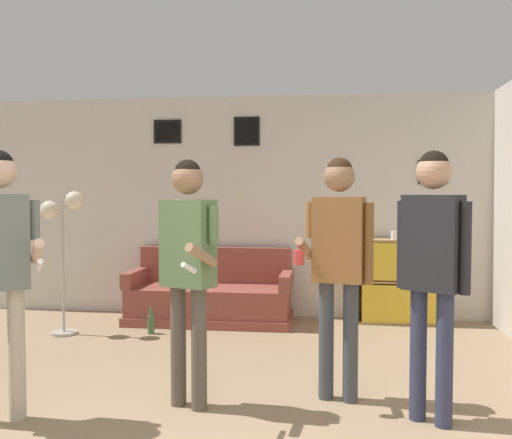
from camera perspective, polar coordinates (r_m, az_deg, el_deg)
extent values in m
cube|color=beige|center=(7.02, 0.69, 1.31)|extent=(7.80, 0.06, 2.70)
cube|color=black|center=(7.04, -0.93, 8.82)|extent=(0.32, 0.02, 0.35)
cube|color=gray|center=(7.03, -0.94, 8.82)|extent=(0.27, 0.01, 0.31)
cube|color=black|center=(7.25, -8.84, 8.68)|extent=(0.35, 0.02, 0.29)
cube|color=gray|center=(7.25, -8.85, 8.69)|extent=(0.30, 0.01, 0.25)
cube|color=black|center=(7.03, 17.29, 4.56)|extent=(0.34, 0.02, 0.28)
cube|color=#B2B2BC|center=(7.03, 17.30, 4.56)|extent=(0.30, 0.01, 0.23)
cube|color=brown|center=(6.80, -4.64, -9.79)|extent=(1.92, 0.80, 0.10)
cube|color=brown|center=(6.76, -4.64, -8.05)|extent=(1.86, 0.74, 0.32)
cube|color=brown|center=(7.02, -4.09, -4.53)|extent=(1.86, 0.14, 0.43)
cube|color=brown|center=(6.96, -11.94, -5.70)|extent=(0.12, 0.74, 0.18)
cube|color=brown|center=(6.59, 3.05, -6.11)|extent=(0.12, 0.74, 0.18)
cube|color=#A87F51|center=(6.83, 9.83, -6.01)|extent=(0.02, 0.30, 0.98)
cube|color=#A87F51|center=(6.95, 18.15, -5.96)|extent=(0.02, 0.30, 0.98)
cube|color=#A87F51|center=(7.01, 13.89, -5.83)|extent=(1.02, 0.01, 0.98)
cube|color=#A87F51|center=(6.96, 13.98, -9.89)|extent=(0.98, 0.30, 0.02)
cube|color=#A87F51|center=(6.82, 14.07, -2.03)|extent=(0.98, 0.30, 0.02)
cube|color=#A87F51|center=(6.87, 14.02, -6.00)|extent=(0.98, 0.30, 0.02)
cube|color=gold|center=(6.90, 14.01, -8.05)|extent=(0.84, 0.26, 0.44)
cube|color=gold|center=(6.83, 14.05, -4.01)|extent=(0.84, 0.26, 0.44)
cylinder|color=#ADA89E|center=(6.57, -18.65, -10.68)|extent=(0.28, 0.28, 0.03)
cylinder|color=#ADA89E|center=(6.44, -18.75, -4.19)|extent=(0.03, 0.03, 1.47)
cylinder|color=#ADA89E|center=(6.36, -18.28, 2.09)|extent=(0.02, 0.16, 0.02)
sphere|color=beige|center=(6.33, -17.70, 1.82)|extent=(0.20, 0.20, 0.20)
cylinder|color=#ADA89E|center=(6.43, -19.39, 1.18)|extent=(0.02, 0.16, 0.02)
sphere|color=beige|center=(6.46, -19.94, 0.91)|extent=(0.20, 0.20, 0.20)
cylinder|color=#B7AD99|center=(4.22, -22.81, -12.30)|extent=(0.11, 0.11, 0.88)
cube|color=slate|center=(4.09, -24.26, -2.05)|extent=(0.41, 0.37, 0.63)
cylinder|color=slate|center=(4.09, -21.28, -0.02)|extent=(0.07, 0.07, 0.26)
cylinder|color=#D1A889|center=(3.96, -21.05, -3.02)|extent=(0.23, 0.30, 0.19)
cylinder|color=white|center=(3.82, -20.83, -4.25)|extent=(0.11, 0.14, 0.09)
cylinder|color=brown|center=(4.19, -7.78, -12.36)|extent=(0.11, 0.11, 0.86)
cylinder|color=brown|center=(4.09, -5.72, -12.73)|extent=(0.11, 0.11, 0.86)
cube|color=#5B7A4C|center=(4.01, -6.82, -2.37)|extent=(0.41, 0.32, 0.61)
sphere|color=#997051|center=(4.00, -6.85, 4.08)|extent=(0.22, 0.22, 0.22)
sphere|color=black|center=(4.00, -6.86, 4.64)|extent=(0.19, 0.19, 0.19)
cylinder|color=#5B7A4C|center=(3.88, -4.26, -0.53)|extent=(0.07, 0.07, 0.26)
cylinder|color=#997051|center=(3.78, -5.46, -3.59)|extent=(0.18, 0.31, 0.19)
cylinder|color=white|center=(3.67, -6.73, -4.83)|extent=(0.08, 0.14, 0.09)
cylinder|color=#5B7A4C|center=(4.14, -9.22, -2.54)|extent=(0.07, 0.07, 0.57)
cylinder|color=#3D4247|center=(4.31, 7.04, -11.87)|extent=(0.11, 0.11, 0.87)
cylinder|color=#3D4247|center=(4.27, 9.43, -12.02)|extent=(0.11, 0.11, 0.87)
cube|color=#936033|center=(4.16, 8.30, -2.00)|extent=(0.40, 0.28, 0.62)
sphere|color=#997051|center=(4.15, 8.34, 4.30)|extent=(0.22, 0.22, 0.22)
sphere|color=#382314|center=(4.15, 8.34, 4.85)|extent=(0.19, 0.19, 0.19)
cylinder|color=#936033|center=(4.12, 11.21, -2.37)|extent=(0.07, 0.07, 0.58)
cylinder|color=#936033|center=(4.21, 5.45, -0.05)|extent=(0.07, 0.07, 0.26)
cylinder|color=#997051|center=(4.08, 4.89, -2.92)|extent=(0.14, 0.32, 0.19)
cylinder|color=red|center=(3.95, 4.31, -3.80)|extent=(0.08, 0.08, 0.10)
cylinder|color=#2D334C|center=(4.05, 15.91, -12.85)|extent=(0.11, 0.11, 0.88)
cylinder|color=#2D334C|center=(3.98, 18.33, -13.16)|extent=(0.11, 0.11, 0.88)
cube|color=#232328|center=(3.88, 17.26, -2.24)|extent=(0.41, 0.37, 0.62)
sphere|color=tan|center=(3.87, 17.35, 4.60)|extent=(0.23, 0.23, 0.23)
sphere|color=black|center=(3.87, 17.36, 5.19)|extent=(0.19, 0.19, 0.19)
cylinder|color=#232328|center=(3.80, 20.23, -2.71)|extent=(0.07, 0.07, 0.59)
cylinder|color=#232328|center=(3.97, 14.41, -2.41)|extent=(0.07, 0.07, 0.59)
cylinder|color=#3D6638|center=(6.34, -10.46, -10.30)|extent=(0.07, 0.07, 0.20)
cylinder|color=#3D6638|center=(6.31, -10.47, -9.05)|extent=(0.03, 0.03, 0.08)
cylinder|color=white|center=(6.81, 13.68, -1.52)|extent=(0.08, 0.08, 0.10)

